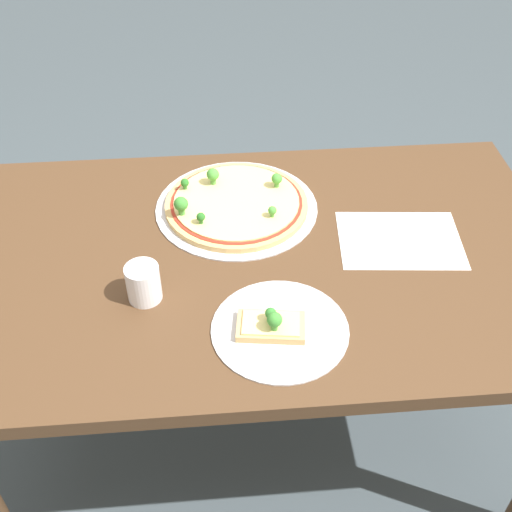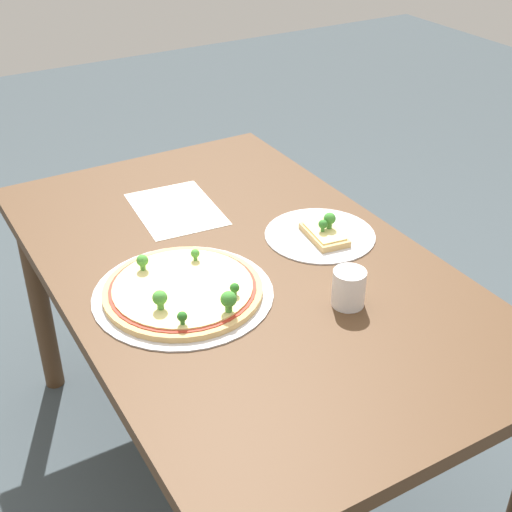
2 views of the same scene
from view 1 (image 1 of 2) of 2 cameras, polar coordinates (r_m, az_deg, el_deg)
ground_plane at (r=1.99m, az=0.45°, el=-15.00°), size 8.00×8.00×0.00m
dining_table at (r=1.51m, az=0.57°, el=-2.11°), size 1.38×0.84×0.70m
pizza_tray_whole at (r=1.58m, az=-1.82°, el=4.65°), size 0.40×0.40×0.07m
pizza_tray_slice at (r=1.28m, az=1.80°, el=-6.35°), size 0.28×0.28×0.07m
drinking_cup at (r=1.34m, az=-9.98°, el=-2.38°), size 0.07×0.07×0.08m
paper_menu at (r=1.53m, az=12.67°, el=1.41°), size 0.30×0.23×0.00m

